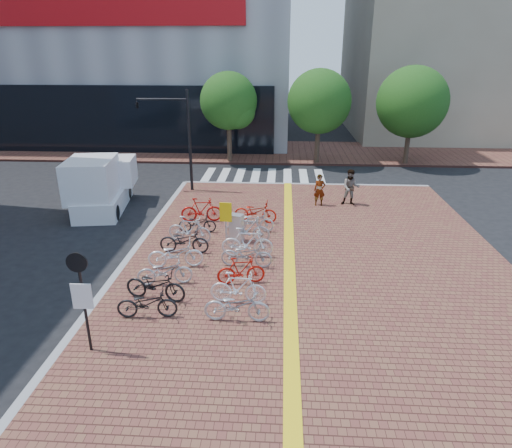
# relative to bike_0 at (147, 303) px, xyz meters

# --- Properties ---
(ground) EXTENTS (120.00, 120.00, 0.00)m
(ground) POSITION_rel_bike_0_xyz_m (2.12, 2.34, -0.60)
(ground) COLOR black
(ground) RESTS_ON ground
(sidewalk) EXTENTS (14.00, 34.00, 0.15)m
(sidewalk) POSITION_rel_bike_0_xyz_m (5.12, -2.66, -0.53)
(sidewalk) COLOR brown
(sidewalk) RESTS_ON ground
(tactile_strip) EXTENTS (0.40, 34.00, 0.01)m
(tactile_strip) POSITION_rel_bike_0_xyz_m (4.12, -2.66, -0.45)
(tactile_strip) COLOR yellow
(tactile_strip) RESTS_ON sidewalk
(kerb_west) EXTENTS (0.25, 34.00, 0.15)m
(kerb_west) POSITION_rel_bike_0_xyz_m (-1.88, -2.66, -0.53)
(kerb_west) COLOR gray
(kerb_west) RESTS_ON ground
(kerb_north) EXTENTS (14.00, 0.25, 0.15)m
(kerb_north) POSITION_rel_bike_0_xyz_m (5.12, 14.34, -0.53)
(kerb_north) COLOR gray
(kerb_north) RESTS_ON ground
(far_sidewalk) EXTENTS (70.00, 8.00, 0.15)m
(far_sidewalk) POSITION_rel_bike_0_xyz_m (2.12, 23.34, -0.53)
(far_sidewalk) COLOR brown
(far_sidewalk) RESTS_ON ground
(building_beige) EXTENTS (20.00, 18.00, 18.00)m
(building_beige) POSITION_rel_bike_0_xyz_m (20.12, 34.34, 8.40)
(building_beige) COLOR gray
(building_beige) RESTS_ON ground
(crosswalk) EXTENTS (7.50, 4.00, 0.01)m
(crosswalk) POSITION_rel_bike_0_xyz_m (2.62, 16.34, -0.60)
(crosswalk) COLOR silver
(crosswalk) RESTS_ON ground
(street_trees) EXTENTS (16.20, 4.60, 6.35)m
(street_trees) POSITION_rel_bike_0_xyz_m (7.16, 19.80, 3.49)
(street_trees) COLOR #38281E
(street_trees) RESTS_ON far_sidewalk
(bike_0) EXTENTS (1.78, 0.77, 0.91)m
(bike_0) POSITION_rel_bike_0_xyz_m (0.00, 0.00, 0.00)
(bike_0) COLOR black
(bike_0) RESTS_ON sidewalk
(bike_1) EXTENTS (2.04, 1.02, 1.02)m
(bike_1) POSITION_rel_bike_0_xyz_m (-0.02, 0.99, 0.06)
(bike_1) COLOR black
(bike_1) RESTS_ON sidewalk
(bike_2) EXTENTS (1.89, 0.97, 0.94)m
(bike_2) POSITION_rel_bike_0_xyz_m (0.02, 1.99, 0.02)
(bike_2) COLOR silver
(bike_2) RESTS_ON sidewalk
(bike_3) EXTENTS (2.03, 0.98, 1.02)m
(bike_3) POSITION_rel_bike_0_xyz_m (0.09, 3.26, 0.06)
(bike_3) COLOR white
(bike_3) RESTS_ON sidewalk
(bike_4) EXTENTS (1.89, 0.70, 0.99)m
(bike_4) POSITION_rel_bike_0_xyz_m (0.14, 4.51, 0.04)
(bike_4) COLOR black
(bike_4) RESTS_ON sidewalk
(bike_5) EXTENTS (1.88, 0.87, 1.09)m
(bike_5) POSITION_rel_bike_0_xyz_m (0.15, 5.51, 0.09)
(bike_5) COLOR silver
(bike_5) RESTS_ON sidewalk
(bike_6) EXTENTS (1.61, 0.63, 0.83)m
(bike_6) POSITION_rel_bike_0_xyz_m (0.26, 6.60, -0.04)
(bike_6) COLOR black
(bike_6) RESTS_ON sidewalk
(bike_7) EXTENTS (1.88, 0.75, 1.10)m
(bike_7) POSITION_rel_bike_0_xyz_m (0.22, 7.88, 0.09)
(bike_7) COLOR red
(bike_7) RESTS_ON sidewalk
(bike_8) EXTENTS (1.88, 0.66, 0.99)m
(bike_8) POSITION_rel_bike_0_xyz_m (2.59, -0.04, 0.04)
(bike_8) COLOR #B6B7BB
(bike_8) RESTS_ON sidewalk
(bike_9) EXTENTS (1.75, 0.57, 1.04)m
(bike_9) POSITION_rel_bike_0_xyz_m (2.53, 0.94, 0.06)
(bike_9) COLOR white
(bike_9) RESTS_ON sidewalk
(bike_10) EXTENTS (1.64, 0.74, 0.95)m
(bike_10) POSITION_rel_bike_0_xyz_m (2.51, 2.19, 0.02)
(bike_10) COLOR #B4160C
(bike_10) RESTS_ON sidewalk
(bike_11) EXTENTS (1.86, 0.75, 0.96)m
(bike_11) POSITION_rel_bike_0_xyz_m (2.59, 3.44, 0.03)
(bike_11) COLOR #A4A4A8
(bike_11) RESTS_ON sidewalk
(bike_12) EXTENTS (1.93, 0.56, 1.16)m
(bike_12) POSITION_rel_bike_0_xyz_m (2.55, 4.27, 0.12)
(bike_12) COLOR white
(bike_12) RESTS_ON sidewalk
(bike_13) EXTENTS (1.89, 0.74, 1.11)m
(bike_13) POSITION_rel_bike_0_xyz_m (2.44, 5.67, 0.10)
(bike_13) COLOR #ABAAAF
(bike_13) RESTS_ON sidewalk
(bike_14) EXTENTS (1.79, 0.66, 0.93)m
(bike_14) POSITION_rel_bike_0_xyz_m (2.60, 6.83, 0.01)
(bike_14) COLOR silver
(bike_14) RESTS_ON sidewalk
(bike_15) EXTENTS (1.96, 0.85, 1.00)m
(bike_15) POSITION_rel_bike_0_xyz_m (2.63, 7.93, 0.04)
(bike_15) COLOR red
(bike_15) RESTS_ON sidewalk
(pedestrian_a) EXTENTS (0.58, 0.39, 1.56)m
(pedestrian_a) POSITION_rel_bike_0_xyz_m (5.64, 10.51, 0.33)
(pedestrian_a) COLOR gray
(pedestrian_a) RESTS_ON sidewalk
(pedestrian_b) EXTENTS (0.95, 0.79, 1.79)m
(pedestrian_b) POSITION_rel_bike_0_xyz_m (7.18, 10.68, 0.44)
(pedestrian_b) COLOR #454758
(pedestrian_b) RESTS_ON sidewalk
(utility_box) EXTENTS (0.61, 0.53, 1.13)m
(utility_box) POSITION_rel_bike_0_xyz_m (2.01, 5.75, 0.11)
(utility_box) COLOR silver
(utility_box) RESTS_ON sidewalk
(yellow_sign) EXTENTS (0.48, 0.14, 1.77)m
(yellow_sign) POSITION_rel_bike_0_xyz_m (1.64, 5.30, 0.77)
(yellow_sign) COLOR #B7B7BC
(yellow_sign) RESTS_ON sidewalk
(notice_sign) EXTENTS (0.51, 0.12, 2.78)m
(notice_sign) POSITION_rel_bike_0_xyz_m (-1.04, -1.64, 1.30)
(notice_sign) COLOR black
(notice_sign) RESTS_ON sidewalk
(traffic_light_pole) EXTENTS (2.87, 1.10, 5.34)m
(traffic_light_pole) POSITION_rel_bike_0_xyz_m (-2.39, 12.74, 3.23)
(traffic_light_pole) COLOR black
(traffic_light_pole) RESTS_ON sidewalk
(box_truck) EXTENTS (2.66, 4.88, 2.68)m
(box_truck) POSITION_rel_bike_0_xyz_m (-4.94, 9.62, 0.66)
(box_truck) COLOR silver
(box_truck) RESTS_ON ground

